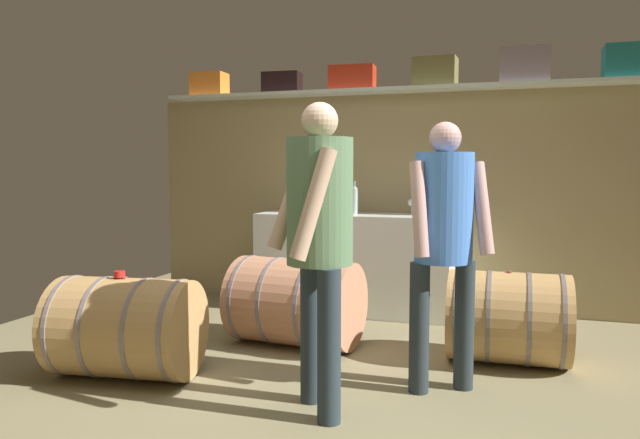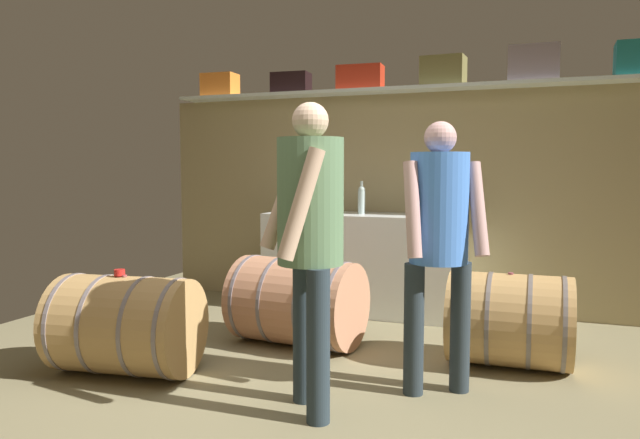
{
  "view_description": "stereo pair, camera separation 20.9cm",
  "coord_description": "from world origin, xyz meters",
  "px_view_note": "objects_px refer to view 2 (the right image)",
  "views": [
    {
      "loc": [
        1.12,
        -3.19,
        1.36
      ],
      "look_at": [
        -0.21,
        0.87,
        0.99
      ],
      "focal_mm": 33.72,
      "sensor_mm": 36.0,
      "label": 1
    },
    {
      "loc": [
        1.32,
        -3.12,
        1.36
      ],
      "look_at": [
        -0.21,
        0.87,
        0.99
      ],
      "focal_mm": 33.72,
      "sensor_mm": 36.0,
      "label": 2
    }
  ],
  "objects_px": {
    "visitor_tasting": "(439,228)",
    "work_cabinet": "(362,263)",
    "toolcase_red": "(360,78)",
    "toolcase_olive": "(443,72)",
    "toolcase_teal": "(636,60)",
    "wine_barrel_flank": "(297,302)",
    "toolcase_grey": "(534,64)",
    "winemaker_pouring": "(309,225)",
    "toolcase_orange": "(220,86)",
    "tasting_cup": "(120,272)",
    "wine_glass": "(419,204)",
    "wine_bottle_clear": "(362,199)",
    "wine_barrel_far": "(509,320)",
    "toolcase_black": "(291,83)",
    "wine_bottle_dark": "(311,196)",
    "wine_bottle_amber": "(455,200)",
    "wine_barrel_near": "(126,325)"
  },
  "relations": [
    {
      "from": "wine_barrel_far",
      "to": "toolcase_grey",
      "type": "bearing_deg",
      "value": 85.82
    },
    {
      "from": "toolcase_grey",
      "to": "winemaker_pouring",
      "type": "bearing_deg",
      "value": -112.37
    },
    {
      "from": "toolcase_olive",
      "to": "winemaker_pouring",
      "type": "bearing_deg",
      "value": -93.59
    },
    {
      "from": "toolcase_orange",
      "to": "toolcase_teal",
      "type": "xyz_separation_m",
      "value": [
        3.88,
        0.0,
        0.02
      ]
    },
    {
      "from": "wine_glass",
      "to": "wine_bottle_amber",
      "type": "bearing_deg",
      "value": 5.77
    },
    {
      "from": "toolcase_orange",
      "to": "wine_bottle_dark",
      "type": "distance_m",
      "value": 1.54
    },
    {
      "from": "toolcase_grey",
      "to": "wine_bottle_clear",
      "type": "bearing_deg",
      "value": -172.09
    },
    {
      "from": "toolcase_red",
      "to": "wine_glass",
      "type": "height_order",
      "value": "toolcase_red"
    },
    {
      "from": "wine_bottle_dark",
      "to": "wine_glass",
      "type": "relative_size",
      "value": 2.21
    },
    {
      "from": "toolcase_orange",
      "to": "toolcase_red",
      "type": "height_order",
      "value": "toolcase_orange"
    },
    {
      "from": "wine_barrel_flank",
      "to": "toolcase_teal",
      "type": "bearing_deg",
      "value": 36.15
    },
    {
      "from": "toolcase_red",
      "to": "wine_glass",
      "type": "relative_size",
      "value": 2.93
    },
    {
      "from": "toolcase_black",
      "to": "work_cabinet",
      "type": "relative_size",
      "value": 0.2
    },
    {
      "from": "toolcase_black",
      "to": "wine_glass",
      "type": "height_order",
      "value": "toolcase_black"
    },
    {
      "from": "work_cabinet",
      "to": "toolcase_olive",
      "type": "bearing_deg",
      "value": 16.7
    },
    {
      "from": "wine_barrel_far",
      "to": "wine_bottle_clear",
      "type": "bearing_deg",
      "value": 139.52
    },
    {
      "from": "winemaker_pouring",
      "to": "tasting_cup",
      "type": "bearing_deg",
      "value": 47.16
    },
    {
      "from": "wine_bottle_clear",
      "to": "wine_barrel_flank",
      "type": "relative_size",
      "value": 0.31
    },
    {
      "from": "toolcase_orange",
      "to": "wine_barrel_flank",
      "type": "distance_m",
      "value": 2.77
    },
    {
      "from": "toolcase_olive",
      "to": "wine_bottle_clear",
      "type": "xyz_separation_m",
      "value": [
        -0.7,
        -0.21,
        -1.16
      ]
    },
    {
      "from": "visitor_tasting",
      "to": "work_cabinet",
      "type": "bearing_deg",
      "value": -91.19
    },
    {
      "from": "toolcase_orange",
      "to": "toolcase_teal",
      "type": "relative_size",
      "value": 1.09
    },
    {
      "from": "toolcase_olive",
      "to": "wine_barrel_far",
      "type": "distance_m",
      "value": 2.44
    },
    {
      "from": "work_cabinet",
      "to": "winemaker_pouring",
      "type": "bearing_deg",
      "value": -79.91
    },
    {
      "from": "toolcase_teal",
      "to": "wine_barrel_flank",
      "type": "distance_m",
      "value": 3.38
    },
    {
      "from": "toolcase_orange",
      "to": "wine_bottle_dark",
      "type": "bearing_deg",
      "value": -6.04
    },
    {
      "from": "wine_bottle_clear",
      "to": "winemaker_pouring",
      "type": "relative_size",
      "value": 0.18
    },
    {
      "from": "toolcase_red",
      "to": "toolcase_olive",
      "type": "bearing_deg",
      "value": -3.51
    },
    {
      "from": "wine_barrel_far",
      "to": "winemaker_pouring",
      "type": "relative_size",
      "value": 0.48
    },
    {
      "from": "toolcase_olive",
      "to": "toolcase_orange",
      "type": "bearing_deg",
      "value": -177.37
    },
    {
      "from": "tasting_cup",
      "to": "winemaker_pouring",
      "type": "relative_size",
      "value": 0.04
    },
    {
      "from": "toolcase_teal",
      "to": "toolcase_grey",
      "type": "bearing_deg",
      "value": -179.77
    },
    {
      "from": "winemaker_pouring",
      "to": "wine_bottle_amber",
      "type": "bearing_deg",
      "value": -46.48
    },
    {
      "from": "work_cabinet",
      "to": "tasting_cup",
      "type": "distance_m",
      "value": 2.42
    },
    {
      "from": "wine_barrel_near",
      "to": "toolcase_red",
      "type": "bearing_deg",
      "value": 62.85
    },
    {
      "from": "toolcase_olive",
      "to": "winemaker_pouring",
      "type": "distance_m",
      "value": 2.83
    },
    {
      "from": "toolcase_orange",
      "to": "visitor_tasting",
      "type": "relative_size",
      "value": 0.21
    },
    {
      "from": "wine_bottle_dark",
      "to": "wine_bottle_amber",
      "type": "xyz_separation_m",
      "value": [
        1.42,
        -0.04,
        -0.01
      ]
    },
    {
      "from": "work_cabinet",
      "to": "wine_glass",
      "type": "distance_m",
      "value": 0.77
    },
    {
      "from": "toolcase_orange",
      "to": "toolcase_black",
      "type": "relative_size",
      "value": 0.94
    },
    {
      "from": "toolcase_red",
      "to": "toolcase_black",
      "type": "bearing_deg",
      "value": 176.49
    },
    {
      "from": "tasting_cup",
      "to": "winemaker_pouring",
      "type": "distance_m",
      "value": 1.46
    },
    {
      "from": "toolcase_red",
      "to": "wine_barrel_near",
      "type": "xyz_separation_m",
      "value": [
        -0.86,
        -2.42,
        -1.88
      ]
    },
    {
      "from": "wine_bottle_clear",
      "to": "wine_barrel_near",
      "type": "relative_size",
      "value": 0.32
    },
    {
      "from": "toolcase_olive",
      "to": "toolcase_red",
      "type": "bearing_deg",
      "value": -177.37
    },
    {
      "from": "toolcase_red",
      "to": "wine_barrel_near",
      "type": "height_order",
      "value": "toolcase_red"
    },
    {
      "from": "toolcase_orange",
      "to": "toolcase_teal",
      "type": "distance_m",
      "value": 3.88
    },
    {
      "from": "work_cabinet",
      "to": "wine_glass",
      "type": "height_order",
      "value": "wine_glass"
    },
    {
      "from": "toolcase_grey",
      "to": "tasting_cup",
      "type": "distance_m",
      "value": 3.79
    },
    {
      "from": "toolcase_red",
      "to": "winemaker_pouring",
      "type": "distance_m",
      "value": 2.86
    }
  ]
}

